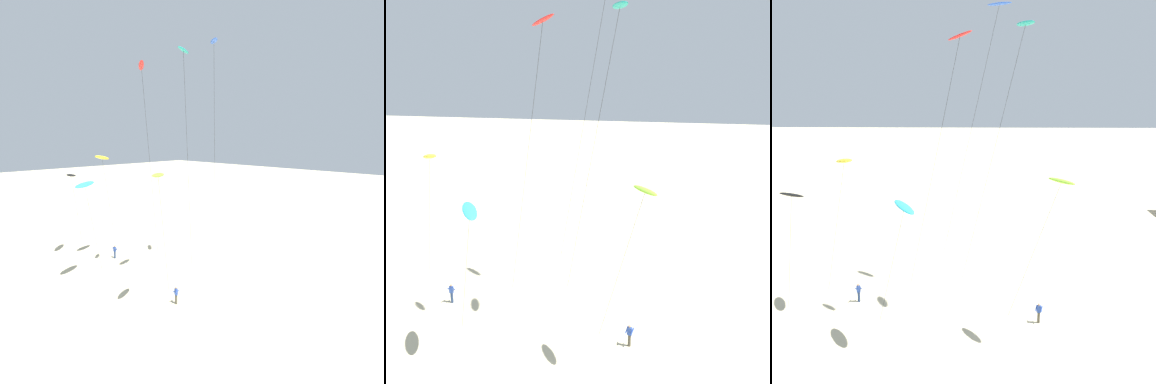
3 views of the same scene
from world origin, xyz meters
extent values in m
plane|color=beige|center=(0.00, 0.00, 0.00)|extent=(260.00, 260.00, 0.00)
ellipsoid|color=yellow|center=(-12.80, 8.35, 12.52)|extent=(2.38, 3.12, 0.90)
cylinder|color=#262626|center=(-14.28, 10.16, 6.19)|extent=(2.99, 3.64, 12.40)
ellipsoid|color=black|center=(-16.39, 6.21, 10.31)|extent=(3.05, 2.86, 0.79)
cylinder|color=#262626|center=(-17.29, 7.30, 5.11)|extent=(1.83, 2.22, 10.22)
ellipsoid|color=red|center=(-3.70, 7.36, 21.86)|extent=(2.07, 1.66, 0.82)
cylinder|color=#262626|center=(-6.08, 10.25, 10.89)|extent=(4.79, 5.83, 21.78)
ellipsoid|color=blue|center=(-0.58, 14.30, 24.69)|extent=(2.28, 1.88, 0.36)
cylinder|color=#262626|center=(-3.22, 17.51, 12.31)|extent=(5.31, 6.45, 24.63)
ellipsoid|color=#33BFE0|center=(-7.46, 2.93, 10.33)|extent=(2.32, 3.22, 0.74)
cylinder|color=#262626|center=(-8.78, 4.53, 5.09)|extent=(2.67, 3.24, 10.20)
ellipsoid|color=teal|center=(1.07, 8.41, 22.75)|extent=(1.66, 2.37, 0.58)
cylinder|color=#262626|center=(-1.33, 11.34, 11.33)|extent=(4.84, 5.89, 22.66)
ellipsoid|color=#8CD833|center=(3.35, 3.39, 12.10)|extent=(1.99, 2.56, 0.44)
cylinder|color=#262626|center=(1.77, 5.30, 5.99)|extent=(3.18, 3.86, 11.99)
cylinder|color=#4C4738|center=(2.51, 6.03, 0.44)|extent=(0.22, 0.22, 0.88)
cube|color=#2D4CA5|center=(2.51, 6.03, 1.17)|extent=(0.38, 0.29, 0.58)
sphere|color=tan|center=(2.51, 6.03, 1.57)|extent=(0.20, 0.20, 0.20)
cylinder|color=#2D4CA5|center=(2.72, 5.97, 1.22)|extent=(0.23, 0.51, 0.39)
cylinder|color=#2D4CA5|center=(2.30, 6.09, 1.22)|extent=(0.23, 0.51, 0.39)
cylinder|color=navy|center=(-12.46, 9.49, 0.44)|extent=(0.22, 0.22, 0.88)
cube|color=#2D4CA5|center=(-12.46, 9.49, 1.17)|extent=(0.37, 0.25, 0.58)
sphere|color=tan|center=(-12.46, 9.49, 1.57)|extent=(0.20, 0.20, 0.20)
cylinder|color=#2D4CA5|center=(-12.68, 9.46, 1.22)|extent=(0.17, 0.51, 0.39)
cylinder|color=#2D4CA5|center=(-12.25, 9.53, 1.22)|extent=(0.17, 0.51, 0.39)
camera|label=1|loc=(27.53, -16.86, 15.56)|focal=36.81mm
camera|label=2|loc=(4.80, -24.18, 19.57)|focal=45.57mm
camera|label=3|loc=(-2.76, -31.58, 20.09)|focal=48.88mm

